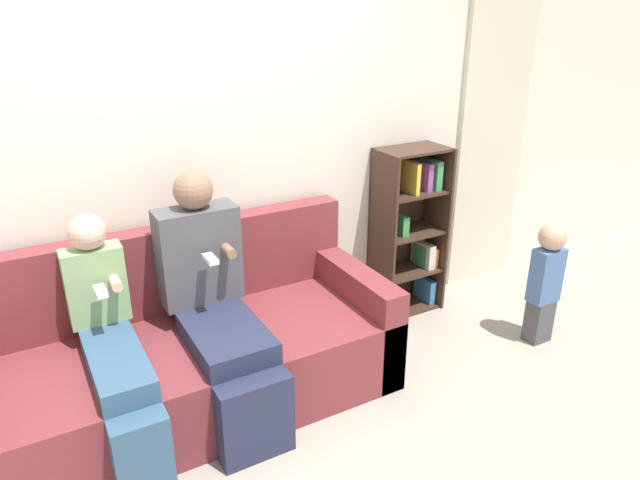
# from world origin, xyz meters

# --- Properties ---
(ground_plane) EXTENTS (14.00, 14.00, 0.00)m
(ground_plane) POSITION_xyz_m (0.00, 0.00, 0.00)
(ground_plane) COLOR #9E9384
(back_wall) EXTENTS (10.00, 0.06, 2.55)m
(back_wall) POSITION_xyz_m (0.00, 1.01, 1.27)
(back_wall) COLOR silver
(back_wall) RESTS_ON ground_plane
(curtain_panel) EXTENTS (0.62, 0.04, 2.35)m
(curtain_panel) POSITION_xyz_m (2.27, 0.96, 1.17)
(curtain_panel) COLOR beige
(curtain_panel) RESTS_ON ground_plane
(couch) EXTENTS (2.15, 0.88, 0.90)m
(couch) POSITION_xyz_m (-0.20, 0.54, 0.28)
(couch) COLOR maroon
(couch) RESTS_ON ground_plane
(adult_seated) EXTENTS (0.42, 0.84, 1.24)m
(adult_seated) POSITION_xyz_m (-0.06, 0.46, 0.63)
(adult_seated) COLOR #232842
(adult_seated) RESTS_ON ground_plane
(child_seated) EXTENTS (0.28, 0.86, 1.10)m
(child_seated) POSITION_xyz_m (-0.58, 0.42, 0.55)
(child_seated) COLOR #335170
(child_seated) RESTS_ON ground_plane
(toddler_standing) EXTENTS (0.19, 0.17, 0.80)m
(toddler_standing) POSITION_xyz_m (1.93, 0.05, 0.44)
(toddler_standing) COLOR #47474C
(toddler_standing) RESTS_ON ground_plane
(bookshelf) EXTENTS (0.47, 0.30, 1.16)m
(bookshelf) POSITION_xyz_m (1.48, 0.85, 0.58)
(bookshelf) COLOR #3D281E
(bookshelf) RESTS_ON ground_plane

